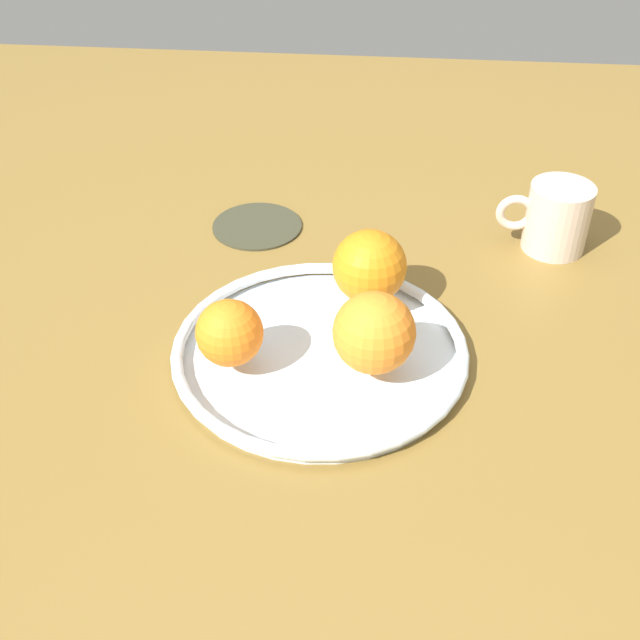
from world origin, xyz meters
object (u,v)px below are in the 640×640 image
orange_front_left (374,333)px  ambient_mug (556,218)px  orange_center (369,267)px  orange_back_right (229,333)px  ambient_coaster (257,225)px  fruit_bowl (320,351)px

orange_front_left → ambient_mug: bearing=-128.6°
orange_front_left → orange_center: bearing=-85.2°
orange_back_right → ambient_coaster: (1.76, -26.83, -4.71)cm
fruit_bowl → orange_front_left: size_ratio=3.77×
orange_back_right → ambient_coaster: size_ratio=0.58×
orange_front_left → ambient_mug: orange_front_left is taller
fruit_bowl → orange_center: 10.44cm
fruit_bowl → orange_back_right: bearing=19.9°
orange_front_left → ambient_coaster: 30.95cm
orange_back_right → orange_center: bearing=-138.2°
orange_front_left → orange_center: size_ratio=1.01×
orange_center → ambient_mug: (-21.00, -14.38, -1.61)cm
orange_center → fruit_bowl: bearing=62.2°
ambient_mug → fruit_bowl: bearing=41.8°
orange_center → ambient_mug: bearing=-145.6°
ambient_coaster → orange_front_left: bearing=119.9°
fruit_bowl → ambient_coaster: (9.97, -23.86, -0.62)cm
ambient_mug → ambient_coaster: 35.52cm
fruit_bowl → ambient_mug: 34.10cm
ambient_coaster → ambient_mug: bearing=178.0°
orange_front_left → orange_back_right: bearing=1.8°
orange_back_right → ambient_coaster: bearing=-86.3°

